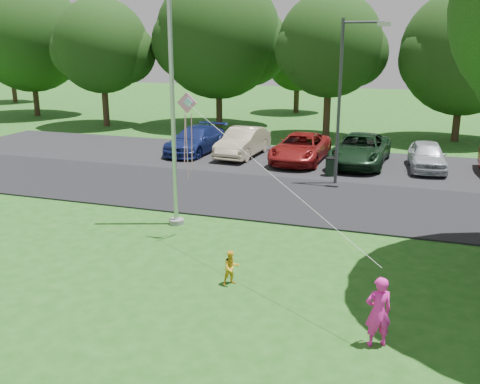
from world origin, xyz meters
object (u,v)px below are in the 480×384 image
(flagpole, at_px, (172,97))
(street_lamp, at_px, (347,88))
(child_yellow, at_px, (231,268))
(kite, at_px, (191,120))
(trash_can, at_px, (331,167))
(woman, at_px, (378,312))

(flagpole, xyz_separation_m, street_lamp, (4.49, 6.75, -0.12))
(child_yellow, relative_size, kite, 0.14)
(trash_can, relative_size, child_yellow, 0.98)
(flagpole, xyz_separation_m, kite, (1.12, -1.15, -0.51))
(kite, bearing_deg, flagpole, 130.81)
(woman, height_order, kite, kite)
(trash_can, bearing_deg, flagpole, -115.62)
(flagpole, xyz_separation_m, woman, (6.92, -5.44, -3.43))
(flagpole, relative_size, child_yellow, 11.24)
(flagpole, relative_size, street_lamp, 1.49)
(trash_can, xyz_separation_m, woman, (3.08, -13.44, 0.30))
(flagpole, bearing_deg, street_lamp, 56.34)
(woman, bearing_deg, trash_can, -102.64)
(flagpole, height_order, trash_can, flagpole)
(trash_can, height_order, woman, woman)
(trash_can, xyz_separation_m, child_yellow, (-0.58, -11.74, 0.01))
(child_yellow, distance_m, kite, 4.65)
(street_lamp, relative_size, kite, 1.07)
(flagpole, height_order, woman, flagpole)
(trash_can, relative_size, woman, 0.59)
(flagpole, relative_size, trash_can, 11.48)
(flagpole, bearing_deg, woman, -38.16)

